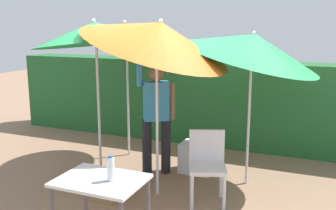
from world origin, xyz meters
name	(u,v)px	position (x,y,z in m)	size (l,w,h in m)	color
ground_plane	(159,189)	(0.00, 0.00, 0.00)	(24.00, 24.00, 0.00)	#937056
hedge_row	(210,102)	(0.00, 2.36, 0.77)	(8.00, 0.70, 1.54)	#23602D
umbrella_rainbow	(159,36)	(0.04, -0.10, 2.04)	(1.90, 1.88, 2.51)	silver
umbrella_orange	(126,31)	(-1.06, 1.09, 2.07)	(1.44, 1.45, 2.30)	silver
umbrella_yellow	(253,47)	(1.04, 0.68, 1.89)	(1.86, 1.84, 2.29)	silver
umbrella_navy	(95,33)	(-0.94, 0.02, 2.06)	(1.70, 1.68, 2.32)	silver
person_vendor	(156,112)	(-0.27, 0.51, 0.93)	(0.52, 0.37, 1.88)	black
chair_plastic	(207,162)	(0.69, -0.10, 0.51)	(0.57, 0.57, 0.89)	silver
cooler_box	(197,157)	(0.27, 0.80, 0.22)	(0.48, 0.40, 0.44)	silver
crate_cardboard	(105,186)	(-0.53, -0.50, 0.15)	(0.40, 0.37, 0.31)	#9E7A4C
folding_table	(101,189)	(0.11, -1.58, 0.67)	(0.80, 0.60, 0.77)	#4C4C51
bottle_water	(111,169)	(0.22, -1.58, 0.88)	(0.07, 0.07, 0.24)	silver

